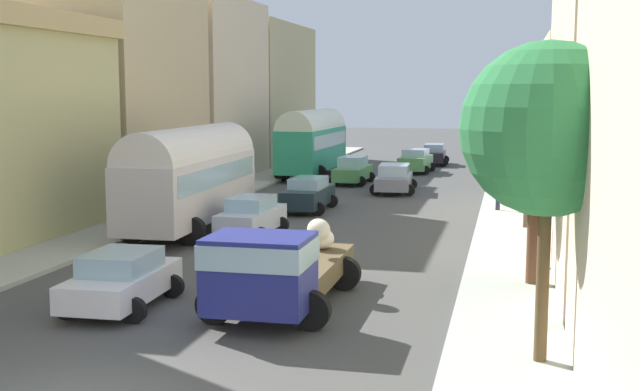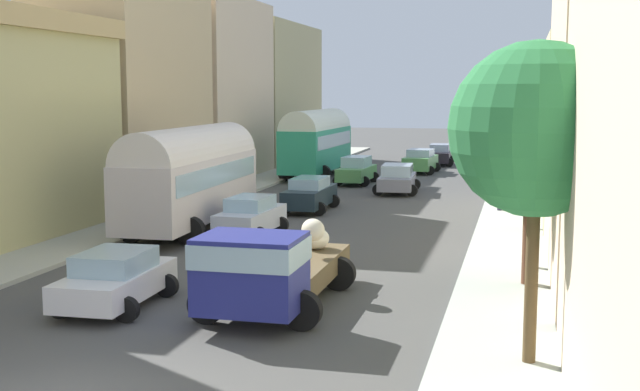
{
  "view_description": "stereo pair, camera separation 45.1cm",
  "coord_description": "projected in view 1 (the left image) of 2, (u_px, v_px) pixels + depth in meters",
  "views": [
    {
      "loc": [
        7.21,
        -11.86,
        5.39
      ],
      "look_at": [
        0.0,
        18.87,
        1.28
      ],
      "focal_mm": 45.57,
      "sensor_mm": 36.0,
      "label": 1
    },
    {
      "loc": [
        7.65,
        -11.75,
        5.39
      ],
      "look_at": [
        0.0,
        18.87,
        1.28
      ],
      "focal_mm": 45.57,
      "sensor_mm": 36.0,
      "label": 2
    }
  ],
  "objects": [
    {
      "name": "roadside_tree_2",
      "position": [
        530.0,
        109.0,
        30.71
      ],
      "size": [
        2.88,
        2.88,
        6.16
      ],
      "color": "brown",
      "rests_on": "ground"
    },
    {
      "name": "parked_bus_1",
      "position": [
        312.0,
        140.0,
        50.55
      ],
      "size": [
        3.36,
        8.83,
        4.19
      ],
      "color": "#2A9A72",
      "rests_on": "ground"
    },
    {
      "name": "cargo_truck_0",
      "position": [
        277.0,
        267.0,
        19.61
      ],
      "size": [
        3.2,
        6.42,
        2.16
      ],
      "color": "navy",
      "rests_on": "ground"
    },
    {
      "name": "car_0",
      "position": [
        394.0,
        178.0,
        42.91
      ],
      "size": [
        2.51,
        4.47,
        1.5
      ],
      "color": "gray",
      "rests_on": "ground"
    },
    {
      "name": "pedestrian_1",
      "position": [
        535.0,
        236.0,
        24.25
      ],
      "size": [
        0.48,
        0.48,
        1.85
      ],
      "color": "#2D2C51",
      "rests_on": "ground"
    },
    {
      "name": "building_left_4",
      "position": [
        264.0,
        94.0,
        60.95
      ],
      "size": [
        4.87,
        12.96,
        10.25
      ],
      "color": "tan",
      "rests_on": "ground"
    },
    {
      "name": "sidewalk_right",
      "position": [
        509.0,
        204.0,
        38.19
      ],
      "size": [
        2.5,
        70.0,
        0.14
      ],
      "primitive_type": "cube",
      "color": "#A6ADA3",
      "rests_on": "ground"
    },
    {
      "name": "ground_plane",
      "position": [
        358.0,
        201.0,
        39.84
      ],
      "size": [
        154.0,
        154.0,
        0.0
      ],
      "primitive_type": "plane",
      "color": "#474644"
    },
    {
      "name": "parked_bus_0",
      "position": [
        190.0,
        173.0,
        31.14
      ],
      "size": [
        3.43,
        9.6,
        4.01
      ],
      "color": "beige",
      "rests_on": "ground"
    },
    {
      "name": "car_1",
      "position": [
        416.0,
        161.0,
        53.12
      ],
      "size": [
        2.46,
        3.93,
        1.57
      ],
      "color": "#54974F",
      "rests_on": "ground"
    },
    {
      "name": "building_left_3",
      "position": [
        198.0,
        89.0,
        49.52
      ],
      "size": [
        5.89,
        10.34,
        10.86
      ],
      "color": "beige",
      "rests_on": "ground"
    },
    {
      "name": "car_3",
      "position": [
        122.0,
        279.0,
        20.14
      ],
      "size": [
        2.39,
        3.91,
        1.42
      ],
      "color": "silver",
      "rests_on": "ground"
    },
    {
      "name": "car_5",
      "position": [
        308.0,
        194.0,
        36.34
      ],
      "size": [
        2.18,
        4.18,
        1.52
      ],
      "color": "#1A2831",
      "rests_on": "ground"
    },
    {
      "name": "building_left_2",
      "position": [
        121.0,
        75.0,
        39.05
      ],
      "size": [
        5.33,
        9.73,
        12.21
      ],
      "color": "tan",
      "rests_on": "ground"
    },
    {
      "name": "car_2",
      "position": [
        434.0,
        154.0,
        58.78
      ],
      "size": [
        2.21,
        3.97,
        1.52
      ],
      "color": "black",
      "rests_on": "ground"
    },
    {
      "name": "car_6",
      "position": [
        353.0,
        170.0,
        46.83
      ],
      "size": [
        2.23,
        4.09,
        1.6
      ],
      "color": "#4E9250",
      "rests_on": "ground"
    },
    {
      "name": "roadside_tree_1",
      "position": [
        536.0,
        144.0,
        21.76
      ],
      "size": [
        3.6,
        3.6,
        5.78
      ],
      "color": "brown",
      "rests_on": "ground"
    },
    {
      "name": "sidewalk_left",
      "position": [
        218.0,
        195.0,
        41.47
      ],
      "size": [
        2.5,
        70.0,
        0.14
      ],
      "primitive_type": "cube",
      "color": "#A9A99A",
      "rests_on": "ground"
    },
    {
      "name": "pedestrian_0",
      "position": [
        498.0,
        189.0,
        35.68
      ],
      "size": [
        0.37,
        0.37,
        1.86
      ],
      "color": "#2C2C40",
      "rests_on": "ground"
    },
    {
      "name": "car_4",
      "position": [
        251.0,
        217.0,
        29.88
      ],
      "size": [
        2.22,
        3.88,
        1.51
      ],
      "color": "silver",
      "rests_on": "ground"
    },
    {
      "name": "building_right_2",
      "position": [
        603.0,
        128.0,
        34.23
      ],
      "size": [
        5.05,
        10.97,
        7.56
      ],
      "color": "beige",
      "rests_on": "ground"
    },
    {
      "name": "roadside_tree_0",
      "position": [
        548.0,
        130.0,
        15.28
      ],
      "size": [
        3.33,
        3.33,
        6.33
      ],
      "color": "brown",
      "rests_on": "ground"
    }
  ]
}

